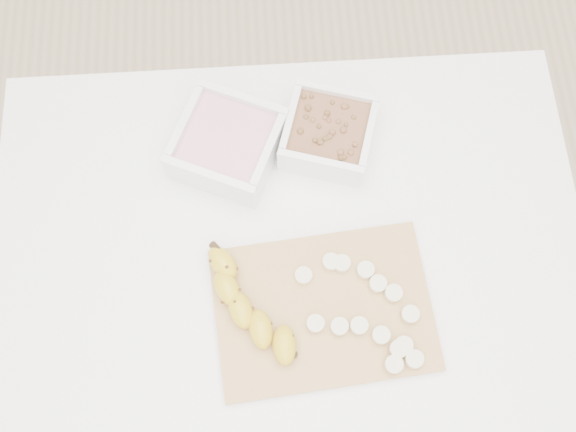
{
  "coord_description": "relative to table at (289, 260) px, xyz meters",
  "views": [
    {
      "loc": [
        -0.02,
        -0.31,
        1.78
      ],
      "look_at": [
        0.0,
        0.03,
        0.81
      ],
      "focal_mm": 40.0,
      "sensor_mm": 36.0,
      "label": 1
    }
  ],
  "objects": [
    {
      "name": "cutting_board",
      "position": [
        0.05,
        -0.11,
        0.1
      ],
      "size": [
        0.37,
        0.28,
        0.01
      ],
      "primitive_type": "cube",
      "rotation": [
        0.0,
        0.0,
        0.09
      ],
      "color": "tan",
      "rests_on": "table"
    },
    {
      "name": "banana",
      "position": [
        -0.07,
        -0.11,
        0.13
      ],
      "size": [
        0.13,
        0.22,
        0.04
      ],
      "primitive_type": null,
      "rotation": [
        0.0,
        0.0,
        0.39
      ],
      "color": "gold",
      "rests_on": "cutting_board"
    },
    {
      "name": "ground",
      "position": [
        0.0,
        0.0,
        -0.65
      ],
      "size": [
        3.5,
        3.5,
        0.0
      ],
      "primitive_type": "plane",
      "color": "#C6AD89",
      "rests_on": "ground"
    },
    {
      "name": "table",
      "position": [
        0.0,
        0.0,
        0.0
      ],
      "size": [
        1.0,
        0.7,
        0.75
      ],
      "color": "white",
      "rests_on": "ground"
    },
    {
      "name": "banana_slices",
      "position": [
        0.12,
        -0.13,
        0.12
      ],
      "size": [
        0.19,
        0.2,
        0.02
      ],
      "color": "beige",
      "rests_on": "cutting_board"
    },
    {
      "name": "bowl_granola",
      "position": [
        0.08,
        0.18,
        0.13
      ],
      "size": [
        0.18,
        0.18,
        0.07
      ],
      "color": "white",
      "rests_on": "table"
    },
    {
      "name": "bowl_yogurt",
      "position": [
        -0.09,
        0.17,
        0.14
      ],
      "size": [
        0.22,
        0.22,
        0.08
      ],
      "color": "white",
      "rests_on": "table"
    }
  ]
}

